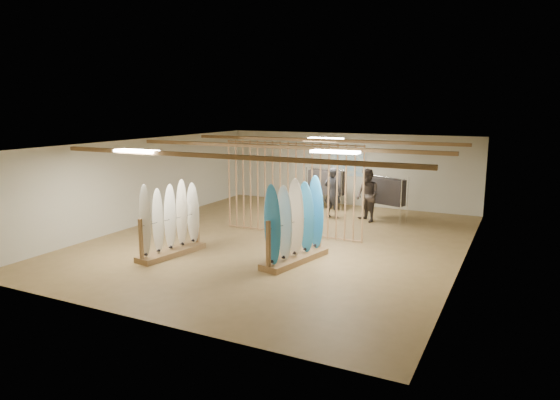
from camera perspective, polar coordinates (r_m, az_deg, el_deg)
The scene contains 16 objects.
floor at distance 14.50m, azimuth 0.00°, elevation -4.66°, with size 12.00×12.00×0.00m, color olive.
ceiling at distance 14.02m, azimuth 0.00°, elevation 6.44°, with size 12.00×12.00×0.00m, color gray.
wall_back at distance 19.69m, azimuth 7.81°, elevation 3.49°, with size 12.00×12.00×0.00m, color beige.
wall_front at distance 9.34m, azimuth -16.67°, elevation -4.95°, with size 12.00×12.00×0.00m, color beige.
wall_left at distance 16.99m, azimuth -15.30°, elevation 2.06°, with size 12.00×12.00×0.00m, color beige.
wall_right at distance 12.81m, azimuth 20.46°, elevation -0.98°, with size 12.00×12.00×0.00m, color beige.
ceiling_slats at distance 14.02m, azimuth 0.00°, elevation 6.11°, with size 9.50×6.12×0.10m, color olive.
light_panels at distance 14.02m, azimuth 0.00°, elevation 6.19°, with size 1.20×0.35×0.06m, color white.
bamboo_partition at distance 14.90m, azimuth 1.37°, elevation 1.27°, with size 4.45×0.05×2.78m.
poster at distance 19.64m, azimuth 7.80°, elevation 4.06°, with size 1.40×0.03×0.90m, color #3984C7.
rack_left at distance 13.27m, azimuth -12.38°, elevation -3.47°, with size 0.86×2.07×1.92m.
rack_right at distance 12.39m, azimuth 1.74°, elevation -3.98°, with size 1.02×2.25×2.07m.
clothing_rack_a at distance 18.74m, azimuth 5.30°, elevation 2.02°, with size 1.46×0.52×1.57m.
clothing_rack_b at distance 17.25m, azimuth 12.03°, elevation 0.98°, with size 1.37×0.78×1.53m.
shopper_a at distance 17.35m, azimuth 6.04°, elevation 1.21°, with size 0.73×0.49×1.99m, color #2A2B33.
shopper_b at distance 16.92m, azimuth 9.95°, elevation 0.92°, with size 0.98×0.76×2.02m, color #3B322D.
Camera 1 is at (6.22, -12.52, 3.85)m, focal length 32.00 mm.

